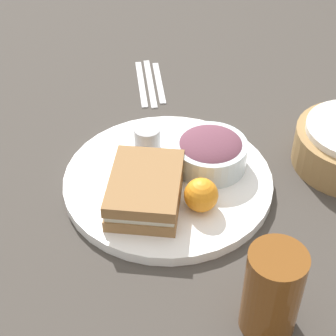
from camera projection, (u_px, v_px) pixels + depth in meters
name	position (u px, v px, depth m)	size (l,w,h in m)	color
ground_plane	(168.00, 185.00, 0.91)	(4.00, 4.00, 0.00)	#3D3833
plate	(168.00, 181.00, 0.91)	(0.34, 0.34, 0.02)	white
sandwich	(145.00, 189.00, 0.84)	(0.16, 0.14, 0.05)	olive
salad_bowl	(210.00, 151.00, 0.91)	(0.12, 0.12, 0.06)	silver
dressing_cup	(147.00, 138.00, 0.94)	(0.04, 0.04, 0.04)	#99999E
orange_wedge	(201.00, 195.00, 0.83)	(0.05, 0.05, 0.05)	orange
drink_glass	(272.00, 292.00, 0.67)	(0.07, 0.07, 0.13)	brown
fork	(141.00, 83.00, 1.14)	(0.17, 0.01, 0.01)	silver
knife	(150.00, 83.00, 1.14)	(0.18, 0.01, 0.01)	silver
spoon	(159.00, 82.00, 1.14)	(0.15, 0.01, 0.01)	silver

